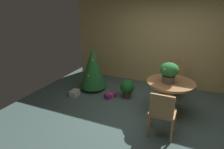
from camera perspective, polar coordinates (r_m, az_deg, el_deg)
ground_plane at (r=4.33m, az=10.63°, el=-13.19°), size 6.60×6.60×0.00m
back_wall_panel at (r=5.90m, az=16.65°, el=9.01°), size 6.00×0.10×2.60m
round_dining_table at (r=4.45m, az=16.67°, el=-4.59°), size 1.04×1.04×0.77m
flower_vase at (r=4.24m, az=16.52°, el=0.93°), size 0.40×0.40×0.43m
wooden_chair_far at (r=5.38m, az=18.16°, el=-0.64°), size 0.43×0.39×0.97m
wooden_chair_near at (r=3.66m, az=14.55°, el=-10.64°), size 0.47×0.39×0.90m
holiday_tree at (r=5.48m, az=-5.70°, el=2.03°), size 0.75×0.75×1.23m
gift_box_purple at (r=5.17m, az=-0.53°, el=-6.18°), size 0.29×0.35×0.13m
gift_box_cream at (r=5.36m, az=-10.95°, el=-5.40°), size 0.21×0.28×0.16m
potted_plant at (r=5.11m, az=4.50°, el=-3.91°), size 0.38×0.38×0.50m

